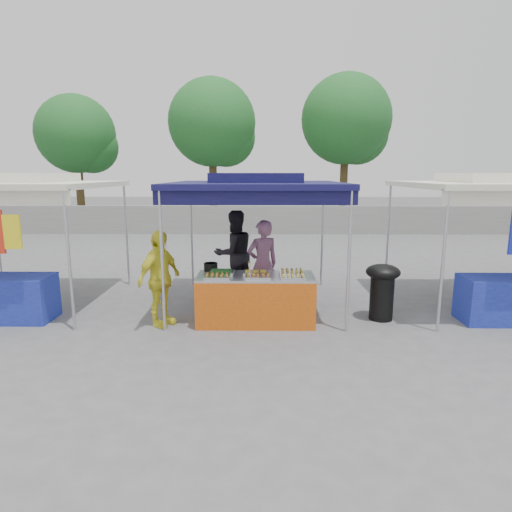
{
  "coord_description": "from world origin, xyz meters",
  "views": [
    {
      "loc": [
        0.08,
        -7.21,
        2.57
      ],
      "look_at": [
        0.0,
        0.6,
        1.05
      ],
      "focal_mm": 30.0,
      "sensor_mm": 36.0,
      "label": 1
    }
  ],
  "objects_px": {
    "vendor_woman": "(263,264)",
    "vendor_table": "(256,299)",
    "wok_burner": "(382,287)",
    "cooking_pot": "(211,267)",
    "customer_person": "(160,279)",
    "helper_man": "(234,254)"
  },
  "relations": [
    {
      "from": "vendor_table",
      "to": "vendor_woman",
      "type": "bearing_deg",
      "value": 82.04
    },
    {
      "from": "wok_burner",
      "to": "vendor_woman",
      "type": "relative_size",
      "value": 0.59
    },
    {
      "from": "helper_man",
      "to": "customer_person",
      "type": "relative_size",
      "value": 1.11
    },
    {
      "from": "wok_burner",
      "to": "vendor_table",
      "type": "bearing_deg",
      "value": -153.56
    },
    {
      "from": "cooking_pot",
      "to": "vendor_woman",
      "type": "height_order",
      "value": "vendor_woman"
    },
    {
      "from": "cooking_pot",
      "to": "helper_man",
      "type": "xyz_separation_m",
      "value": [
        0.34,
        1.34,
        -0.01
      ]
    },
    {
      "from": "wok_burner",
      "to": "customer_person",
      "type": "relative_size",
      "value": 0.61
    },
    {
      "from": "cooking_pot",
      "to": "vendor_woman",
      "type": "bearing_deg",
      "value": 30.93
    },
    {
      "from": "vendor_woman",
      "to": "vendor_table",
      "type": "bearing_deg",
      "value": 59.22
    },
    {
      "from": "wok_burner",
      "to": "customer_person",
      "type": "height_order",
      "value": "customer_person"
    },
    {
      "from": "vendor_woman",
      "to": "customer_person",
      "type": "height_order",
      "value": "vendor_woman"
    },
    {
      "from": "vendor_woman",
      "to": "helper_man",
      "type": "relative_size",
      "value": 0.94
    },
    {
      "from": "vendor_table",
      "to": "wok_burner",
      "type": "xyz_separation_m",
      "value": [
        2.23,
        0.21,
        0.17
      ]
    },
    {
      "from": "vendor_table",
      "to": "customer_person",
      "type": "distance_m",
      "value": 1.67
    },
    {
      "from": "helper_man",
      "to": "customer_person",
      "type": "height_order",
      "value": "helper_man"
    },
    {
      "from": "wok_burner",
      "to": "vendor_woman",
      "type": "height_order",
      "value": "vendor_woman"
    },
    {
      "from": "helper_man",
      "to": "wok_burner",
      "type": "bearing_deg",
      "value": 123.16
    },
    {
      "from": "cooking_pot",
      "to": "wok_burner",
      "type": "height_order",
      "value": "wok_burner"
    },
    {
      "from": "cooking_pot",
      "to": "wok_burner",
      "type": "bearing_deg",
      "value": -2.36
    },
    {
      "from": "vendor_woman",
      "to": "customer_person",
      "type": "distance_m",
      "value": 2.02
    },
    {
      "from": "wok_burner",
      "to": "customer_person",
      "type": "distance_m",
      "value": 3.87
    },
    {
      "from": "wok_burner",
      "to": "customer_person",
      "type": "bearing_deg",
      "value": -153.82
    }
  ]
}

